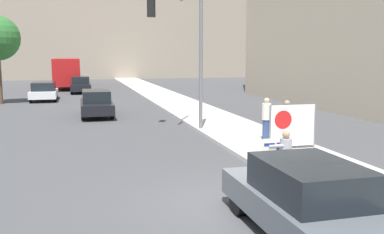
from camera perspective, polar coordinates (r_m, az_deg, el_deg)
ground_plane at (r=9.87m, az=5.02°, el=-11.63°), size 160.00×160.00×0.00m
sidewalk_curb at (r=24.84m, az=0.74°, el=0.60°), size 3.26×90.00×0.14m
seated_protester at (r=11.99m, az=12.47°, el=-4.43°), size 0.94×0.77×1.17m
jogger_on_sidewalk at (r=15.44m, az=12.48°, el=-0.80°), size 0.34×0.34×1.65m
pedestrian_behind at (r=16.47m, az=9.88°, el=-0.24°), size 0.34×0.34×1.63m
protest_banner at (r=15.10m, az=13.23°, el=-1.11°), size 1.75×0.06×1.53m
traffic_light_pole at (r=18.94m, az=-1.25°, el=10.60°), size 2.27×2.04×6.03m
parked_car_curbside at (r=8.27m, az=14.89°, el=-10.56°), size 1.77×4.21×1.44m
car_on_road_nearest at (r=24.41m, az=-12.64°, el=1.81°), size 1.70×4.66×1.46m
car_on_road_midblock at (r=34.12m, az=-19.13°, el=3.26°), size 1.88×4.46×1.38m
car_on_road_distant at (r=40.31m, az=-14.64°, el=4.20°), size 1.76×4.73×1.50m
city_bus_on_road at (r=47.88m, az=-16.25°, el=5.95°), size 2.55×12.41×3.06m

